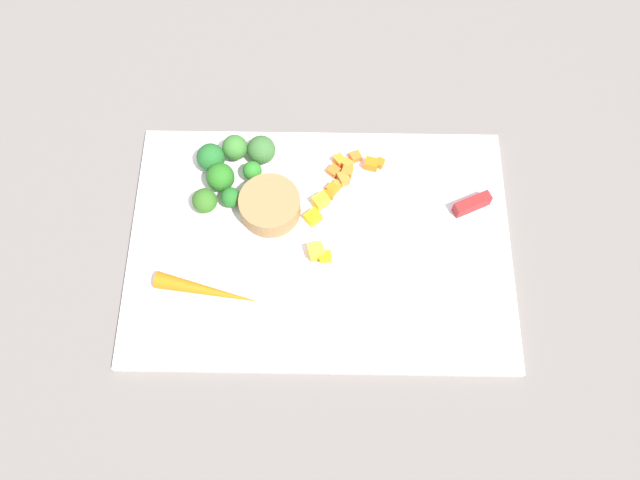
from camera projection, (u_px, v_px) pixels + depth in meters
The scene contains 27 objects.
ground_plane at pixel (320, 246), 0.94m from camera, with size 4.00×4.00×0.00m, color slate.
cutting_board at pixel (320, 245), 0.93m from camera, with size 0.55×0.37×0.01m, color white.
prep_bowl at pixel (270, 206), 0.93m from camera, with size 0.09×0.09×0.03m, color olive.
chef_knife at pixel (431, 222), 0.93m from camera, with size 0.28×0.14×0.02m.
whole_carrot at pixel (209, 291), 0.89m from camera, with size 0.02×0.02×0.15m, color orange.
carrot_dice_0 at pixel (355, 157), 0.98m from camera, with size 0.02×0.01×0.01m, color orange.
carrot_dice_1 at pixel (347, 172), 0.97m from camera, with size 0.02×0.01×0.02m, color orange.
carrot_dice_2 at pixel (333, 189), 0.96m from camera, with size 0.02×0.01×0.01m, color orange.
carrot_dice_3 at pixel (334, 171), 0.97m from camera, with size 0.02×0.02×0.01m, color orange.
carrot_dice_4 at pixel (347, 164), 0.97m from camera, with size 0.01×0.01×0.01m, color orange.
carrot_dice_5 at pixel (338, 184), 0.96m from camera, with size 0.01×0.01×0.01m, color orange.
carrot_dice_6 at pixel (343, 179), 0.96m from camera, with size 0.01×0.02×0.02m, color orange.
carrot_dice_7 at pixel (339, 160), 0.98m from camera, with size 0.01×0.02×0.01m, color orange.
carrot_dice_8 at pixel (371, 164), 0.97m from camera, with size 0.02×0.02×0.02m, color orange.
carrot_dice_9 at pixel (328, 195), 0.95m from camera, with size 0.01×0.01×0.01m, color orange.
carrot_dice_10 at pixel (380, 163), 0.98m from camera, with size 0.01×0.01×0.01m, color orange.
pepper_dice_0 at pixel (313, 217), 0.94m from camera, with size 0.02×0.02×0.02m, color yellow.
pepper_dice_1 at pixel (325, 257), 0.91m from camera, with size 0.02×0.02×0.01m, color yellow.
pepper_dice_2 at pixel (316, 251), 0.91m from camera, with size 0.02×0.02×0.02m, color yellow.
pepper_dice_3 at pixel (322, 201), 0.95m from camera, with size 0.02×0.02×0.02m, color yellow.
broccoli_floret_0 at pixel (211, 158), 0.96m from camera, with size 0.04×0.04×0.04m.
broccoli_floret_1 at pixel (231, 197), 0.94m from camera, with size 0.03×0.03×0.03m.
broccoli_floret_2 at pixel (252, 171), 0.95m from camera, with size 0.03×0.03×0.04m.
broccoli_floret_3 at pixel (220, 177), 0.95m from camera, with size 0.04×0.04×0.05m.
broccoli_floret_4 at pixel (261, 150), 0.97m from camera, with size 0.04×0.04×0.04m.
broccoli_floret_5 at pixel (205, 201), 0.93m from camera, with size 0.04×0.04×0.04m.
broccoli_floret_6 at pixel (235, 148), 0.97m from camera, with size 0.04×0.04×0.04m.
Camera 1 is at (-0.01, 0.37, 0.86)m, focal length 36.43 mm.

